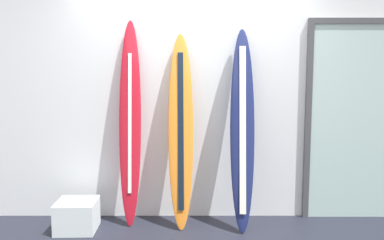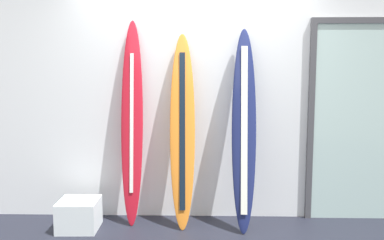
% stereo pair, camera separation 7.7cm
% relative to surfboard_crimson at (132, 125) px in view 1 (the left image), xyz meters
% --- Properties ---
extents(wall_back, '(7.20, 0.20, 2.80)m').
position_rel_surfboard_crimson_xyz_m(wall_back, '(0.64, 0.29, 0.37)').
color(wall_back, white).
rests_on(wall_back, ground).
extents(surfboard_crimson, '(0.23, 0.32, 2.11)m').
position_rel_surfboard_crimson_xyz_m(surfboard_crimson, '(0.00, 0.00, 0.00)').
color(surfboard_crimson, red).
rests_on(surfboard_crimson, ground).
extents(surfboard_sunset, '(0.27, 0.43, 1.97)m').
position_rel_surfboard_crimson_xyz_m(surfboard_sunset, '(0.52, -0.05, -0.05)').
color(surfboard_sunset, orange).
rests_on(surfboard_sunset, ground).
extents(surfboard_navy, '(0.27, 0.52, 2.02)m').
position_rel_surfboard_crimson_xyz_m(surfboard_navy, '(1.14, -0.11, -0.02)').
color(surfboard_navy, navy).
rests_on(surfboard_navy, ground).
extents(display_block_left, '(0.40, 0.40, 0.30)m').
position_rel_surfboard_crimson_xyz_m(display_block_left, '(-0.51, -0.21, -0.88)').
color(display_block_left, white).
rests_on(display_block_left, ground).
extents(glass_door, '(1.21, 0.06, 2.13)m').
position_rel_surfboard_crimson_xyz_m(glass_door, '(2.45, 0.17, 0.07)').
color(glass_door, silver).
rests_on(glass_door, ground).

